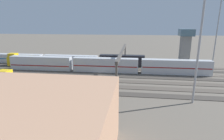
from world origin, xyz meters
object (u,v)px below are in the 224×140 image
object	(u,v)px
train_on_track_1	(20,61)
train_on_track_2	(105,65)
train_on_track_6	(15,81)
light_mast_1	(202,25)
train_on_track_0	(65,59)
signal_gantry	(122,54)
light_mast_0	(218,23)
control_tower	(185,43)

from	to	relation	value
train_on_track_1	train_on_track_2	world-z (taller)	same
train_on_track_6	light_mast_1	xyz separation A→B (m)	(-44.38, 2.88, 14.72)
train_on_track_0	signal_gantry	world-z (taller)	signal_gantry
light_mast_0	signal_gantry	xyz separation A→B (m)	(34.80, 18.23, -9.52)
train_on_track_0	control_tower	bearing A→B (deg)	-165.85
signal_gantry	train_on_track_6	bearing A→B (deg)	28.81
train_on_track_0	signal_gantry	bearing A→B (deg)	149.06
light_mast_0	control_tower	size ratio (longest dim) A/B	1.87
light_mast_0	train_on_track_1	bearing A→B (deg)	6.09
train_on_track_2	light_mast_1	world-z (taller)	light_mast_1
train_on_track_0	light_mast_1	world-z (taller)	light_mast_1
train_on_track_6	light_mast_0	world-z (taller)	light_mast_0
light_mast_0	signal_gantry	size ratio (longest dim) A/B	0.77
train_on_track_2	signal_gantry	bearing A→B (deg)	141.44
light_mast_0	signal_gantry	bearing A→B (deg)	27.65
signal_gantry	light_mast_1	bearing A→B (deg)	133.73
train_on_track_1	train_on_track_2	size ratio (longest dim) A/B	0.14
control_tower	signal_gantry	bearing A→B (deg)	46.82
light_mast_0	light_mast_1	size ratio (longest dim) A/B	1.02
train_on_track_6	train_on_track_1	bearing A→B (deg)	-58.86
train_on_track_1	light_mast_0	world-z (taller)	light_mast_0
light_mast_0	control_tower	distance (m)	15.65
train_on_track_0	train_on_track_6	xyz separation A→B (m)	(2.24, 30.00, 0.05)
signal_gantry	control_tower	xyz separation A→B (m)	(-26.20, -27.92, 0.74)
train_on_track_0	train_on_track_2	xyz separation A→B (m)	(-18.75, 10.00, 0.49)
signal_gantry	control_tower	distance (m)	38.29
train_on_track_6	control_tower	world-z (taller)	control_tower
light_mast_1	signal_gantry	size ratio (longest dim) A/B	0.75
train_on_track_2	train_on_track_0	bearing A→B (deg)	-28.07
train_on_track_0	train_on_track_6	distance (m)	30.08
train_on_track_6	light_mast_0	bearing A→B (deg)	-151.84
train_on_track_1	control_tower	world-z (taller)	control_tower
light_mast_0	light_mast_1	bearing A→B (deg)	63.90
train_on_track_0	train_on_track_1	xyz separation A→B (m)	(17.35, 5.00, 0.05)
train_on_track_1	train_on_track_0	bearing A→B (deg)	-163.92
train_on_track_6	control_tower	xyz separation A→B (m)	(-53.47, -42.92, 6.23)
light_mast_1	signal_gantry	bearing A→B (deg)	-46.27
train_on_track_1	signal_gantry	world-z (taller)	signal_gantry
light_mast_0	light_mast_1	world-z (taller)	light_mast_0
light_mast_1	signal_gantry	distance (m)	26.41
control_tower	light_mast_0	bearing A→B (deg)	131.60
control_tower	train_on_track_6	bearing A→B (deg)	38.75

